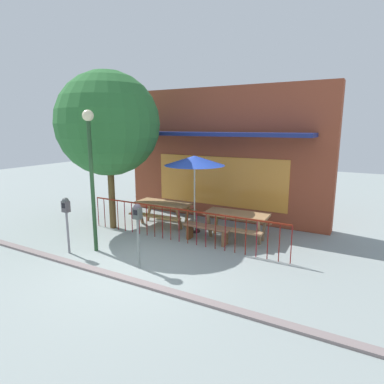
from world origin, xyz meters
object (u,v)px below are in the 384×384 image
(parking_meter_far, at_px, (66,211))
(street_tree, at_px, (108,124))
(picnic_table_right, at_px, (237,218))
(street_lamp, at_px, (91,160))
(parking_meter_near, at_px, (138,219))
(picnic_table_left, at_px, (163,207))
(patio_bench, at_px, (207,230))
(patio_umbrella, at_px, (195,161))

(parking_meter_far, height_order, street_tree, street_tree)
(picnic_table_right, xyz_separation_m, street_lamp, (-2.88, -2.67, 1.78))
(street_lamp, bearing_deg, parking_meter_near, -10.27)
(picnic_table_left, distance_m, parking_meter_near, 3.40)
(picnic_table_left, height_order, street_lamp, street_lamp)
(picnic_table_right, relative_size, street_tree, 0.38)
(patio_bench, distance_m, street_tree, 4.37)
(patio_umbrella, relative_size, patio_bench, 1.68)
(street_tree, bearing_deg, parking_meter_near, -37.37)
(patio_umbrella, bearing_deg, street_tree, -159.93)
(parking_meter_near, relative_size, street_lamp, 0.42)
(parking_meter_far, bearing_deg, picnic_table_left, 76.66)
(picnic_table_right, bearing_deg, parking_meter_near, -112.37)
(picnic_table_left, height_order, patio_umbrella, patio_umbrella)
(picnic_table_right, bearing_deg, picnic_table_left, 178.14)
(patio_umbrella, xyz_separation_m, parking_meter_far, (-2.00, -3.09, -1.06))
(picnic_table_right, height_order, patio_umbrella, patio_umbrella)
(picnic_table_left, bearing_deg, street_lamp, -95.79)
(picnic_table_left, distance_m, picnic_table_right, 2.61)
(parking_meter_far, relative_size, street_lamp, 0.41)
(patio_bench, relative_size, parking_meter_far, 0.96)
(patio_umbrella, distance_m, street_tree, 2.87)
(picnic_table_right, xyz_separation_m, patio_bench, (-0.63, -0.66, -0.26))
(picnic_table_right, relative_size, parking_meter_near, 1.22)
(parking_meter_far, bearing_deg, patio_umbrella, 57.10)
(parking_meter_far, bearing_deg, parking_meter_near, 4.30)
(picnic_table_left, relative_size, picnic_table_right, 1.00)
(patio_bench, relative_size, street_lamp, 0.39)
(street_lamp, bearing_deg, patio_umbrella, 60.02)
(parking_meter_near, bearing_deg, patio_bench, 75.57)
(picnic_table_left, relative_size, patio_umbrella, 0.79)
(picnic_table_left, xyz_separation_m, street_lamp, (-0.28, -2.75, 1.78))
(picnic_table_left, height_order, street_tree, street_tree)
(picnic_table_left, xyz_separation_m, patio_bench, (1.98, -0.74, -0.26))
(picnic_table_right, relative_size, parking_meter_far, 1.27)
(parking_meter_far, xyz_separation_m, street_lamp, (0.48, 0.46, 1.25))
(picnic_table_left, xyz_separation_m, street_tree, (-1.26, -1.03, 2.67))
(patio_umbrella, bearing_deg, patio_bench, -40.09)
(patio_umbrella, relative_size, parking_meter_far, 1.61)
(patio_umbrella, distance_m, parking_meter_near, 3.10)
(patio_umbrella, height_order, street_lamp, street_lamp)
(patio_bench, height_order, street_tree, street_tree)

